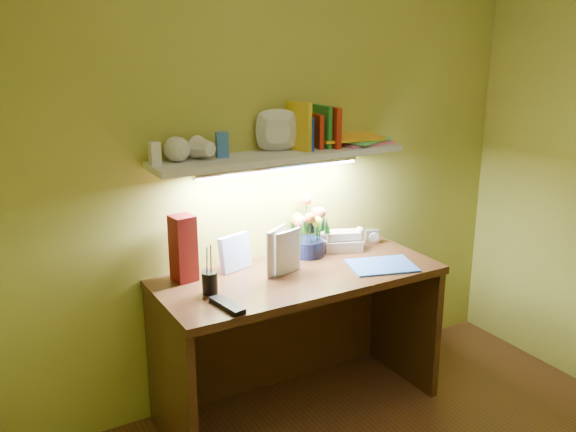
% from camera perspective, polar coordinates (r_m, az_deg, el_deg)
% --- Properties ---
extents(desk, '(1.40, 0.60, 0.75)m').
position_cam_1_polar(desk, '(3.30, 0.96, -11.16)').
color(desk, '#3B2510').
rests_on(desk, ground).
extents(flower_bouquet, '(0.21, 0.21, 0.30)m').
position_cam_1_polar(flower_bouquet, '(3.33, 1.81, -1.04)').
color(flower_bouquet, '#0F153B').
rests_on(flower_bouquet, desk).
extents(telephone, '(0.24, 0.21, 0.12)m').
position_cam_1_polar(telephone, '(3.46, 4.82, -2.00)').
color(telephone, beige).
rests_on(telephone, desk).
extents(desk_clock, '(0.08, 0.06, 0.08)m').
position_cam_1_polar(desk_clock, '(3.58, 7.45, -1.81)').
color(desk_clock, '#B2B3B7').
rests_on(desk_clock, desk).
extents(whisky_bottle, '(0.10, 0.10, 0.30)m').
position_cam_1_polar(whisky_bottle, '(3.05, -9.30, -2.95)').
color(whisky_bottle, '#AA700C').
rests_on(whisky_bottle, desk).
extents(whisky_box, '(0.12, 0.12, 0.32)m').
position_cam_1_polar(whisky_box, '(3.04, -9.29, -2.85)').
color(whisky_box, '#5B0E0C').
rests_on(whisky_box, desk).
extents(pen_cup, '(0.07, 0.07, 0.17)m').
position_cam_1_polar(pen_cup, '(2.90, -6.98, -5.26)').
color(pen_cup, black).
rests_on(pen_cup, desk).
extents(art_card, '(0.18, 0.08, 0.18)m').
position_cam_1_polar(art_card, '(3.17, -4.75, -3.25)').
color(art_card, silver).
rests_on(art_card, desk).
extents(tv_remote, '(0.09, 0.21, 0.02)m').
position_cam_1_polar(tv_remote, '(2.78, -5.43, -7.89)').
color(tv_remote, black).
rests_on(tv_remote, desk).
extents(blue_folder, '(0.38, 0.32, 0.01)m').
position_cam_1_polar(blue_folder, '(3.25, 8.35, -4.38)').
color(blue_folder, blue).
rests_on(blue_folder, desk).
extents(desk_book_a, '(0.16, 0.11, 0.23)m').
position_cam_1_polar(desk_book_a, '(3.02, -1.84, -3.61)').
color(desk_book_a, silver).
rests_on(desk_book_a, desk).
extents(desk_book_b, '(0.16, 0.05, 0.22)m').
position_cam_1_polar(desk_book_b, '(3.05, -1.02, -3.55)').
color(desk_book_b, silver).
rests_on(desk_book_b, desk).
extents(wall_shelf, '(1.31, 0.33, 0.27)m').
position_cam_1_polar(wall_shelf, '(3.14, -0.24, 6.10)').
color(wall_shelf, silver).
rests_on(wall_shelf, ground).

